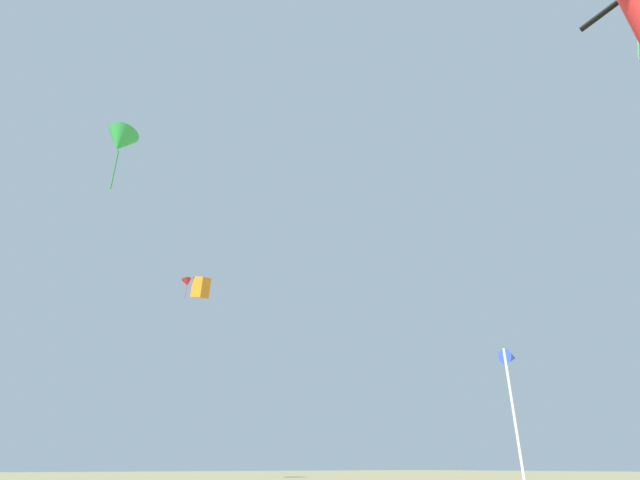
{
  "coord_description": "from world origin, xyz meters",
  "views": [
    {
      "loc": [
        -1.95,
        0.02,
        0.5
      ],
      "look_at": [
        -0.17,
        2.5,
        1.91
      ],
      "focal_mm": 27.58,
      "sensor_mm": 36.0,
      "label": 1
    }
  ],
  "objects": [
    {
      "name": "distant_kite_red_low_right",
      "position": [
        9.15,
        31.1,
        11.96
      ],
      "size": [
        0.96,
        0.98,
        1.51
      ],
      "color": "red"
    },
    {
      "name": "distant_kite_green_far_center",
      "position": [
        1.21,
        19.13,
        13.2
      ],
      "size": [
        1.89,
        1.83,
        3.02
      ],
      "color": "green"
    },
    {
      "name": "marker_flag",
      "position": [
        5.06,
        4.63,
        1.9
      ],
      "size": [
        0.3,
        0.24,
        2.2
      ],
      "color": "silver",
      "rests_on": "ground"
    },
    {
      "name": "distant_kite_orange_overhead_distant",
      "position": [
        6.11,
        20.64,
        8.0
      ],
      "size": [
        0.85,
        0.99,
        1.12
      ],
      "color": "orange"
    }
  ]
}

